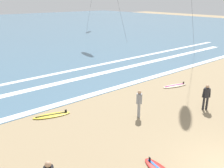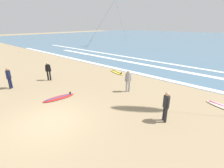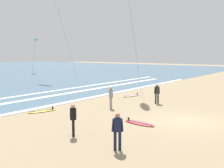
{
  "view_description": "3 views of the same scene",
  "coord_description": "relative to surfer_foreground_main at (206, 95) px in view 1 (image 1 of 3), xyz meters",
  "views": [
    {
      "loc": [
        -8.54,
        -2.92,
        6.43
      ],
      "look_at": [
        -0.27,
        7.2,
        1.79
      ],
      "focal_mm": 39.42,
      "sensor_mm": 36.0,
      "label": 1
    },
    {
      "loc": [
        7.19,
        -3.21,
        4.7
      ],
      "look_at": [
        0.97,
        3.69,
        1.27
      ],
      "focal_mm": 26.52,
      "sensor_mm": 36.0,
      "label": 2
    },
    {
      "loc": [
        -15.78,
        -6.15,
        4.11
      ],
      "look_at": [
        0.04,
        5.35,
        1.89
      ],
      "focal_mm": 44.69,
      "sensor_mm": 36.0,
      "label": 3
    }
  ],
  "objects": [
    {
      "name": "wave_foam_outer_break",
      "position": [
        -5.63,
        12.35,
        -0.94
      ],
      "size": [
        54.87,
        0.54,
        0.01
      ],
      "primitive_type": "cube",
      "color": "white",
      "rests_on": "ocean_surface"
    },
    {
      "name": "surfer_foreground_main",
      "position": [
        0.0,
        0.0,
        0.0
      ],
      "size": [
        0.45,
        0.4,
        1.6
      ],
      "color": "#232328",
      "rests_on": "ground"
    },
    {
      "name": "surfboard_right_spare",
      "position": [
        2.01,
        3.71,
        -0.91
      ],
      "size": [
        2.18,
        1.13,
        0.25
      ],
      "color": "beige",
      "rests_on": "ground"
    },
    {
      "name": "surfer_background_far",
      "position": [
        -3.73,
        1.87,
        0.0
      ],
      "size": [
        0.37,
        0.46,
        1.6
      ],
      "color": "gray",
      "rests_on": "ground"
    },
    {
      "name": "surfboard_left_pile",
      "position": [
        -7.52,
        5.07,
        -0.91
      ],
      "size": [
        2.18,
        1.17,
        0.25
      ],
      "color": "yellow",
      "rests_on": "ground"
    },
    {
      "name": "wave_foam_mid_break",
      "position": [
        -2.63,
        9.91,
        -0.94
      ],
      "size": [
        43.54,
        0.71,
        0.01
      ],
      "primitive_type": "cube",
      "color": "white",
      "rests_on": "ocean_surface"
    },
    {
      "name": "wave_foam_shoreline",
      "position": [
        -5.93,
        6.28,
        -0.94
      ],
      "size": [
        52.66,
        0.6,
        0.01
      ],
      "primitive_type": "cube",
      "color": "white",
      "rests_on": "ocean_surface"
    }
  ]
}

